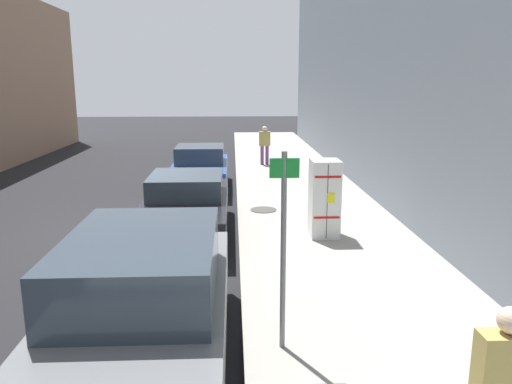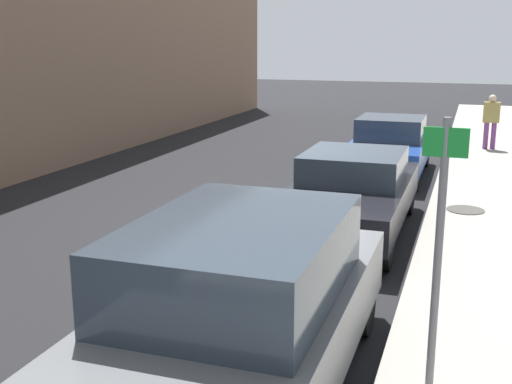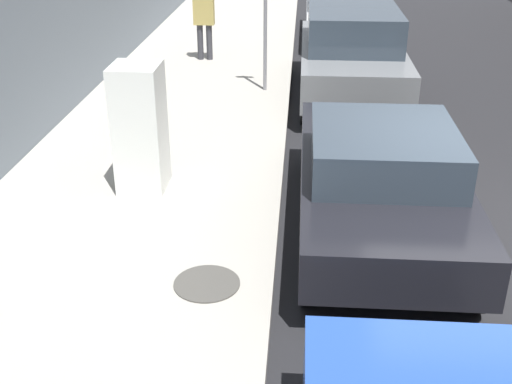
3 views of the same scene
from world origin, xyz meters
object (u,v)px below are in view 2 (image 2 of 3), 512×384
(parked_suv_gray, at_px, (240,308))
(street_sign_post, at_px, (438,251))
(pedestrian_standing_near, at_px, (491,118))
(parked_hatchback_blue, at_px, (389,146))
(parked_sedan_dark, at_px, (351,191))

(parked_suv_gray, bearing_deg, street_sign_post, -173.60)
(street_sign_post, relative_size, parked_suv_gray, 0.54)
(street_sign_post, height_order, pedestrian_standing_near, street_sign_post)
(street_sign_post, xyz_separation_m, parked_suv_gray, (1.71, 0.19, -0.68))
(parked_hatchback_blue, bearing_deg, parked_suv_gray, 90.00)
(street_sign_post, xyz_separation_m, parked_sedan_dark, (1.71, -5.43, -0.85))
(pedestrian_standing_near, height_order, parked_hatchback_blue, pedestrian_standing_near)
(parked_sedan_dark, bearing_deg, parked_suv_gray, 90.00)
(parked_hatchback_blue, relative_size, parked_suv_gray, 0.86)
(parked_hatchback_blue, distance_m, parked_suv_gray, 10.74)
(street_sign_post, relative_size, parked_sedan_dark, 0.57)
(parked_hatchback_blue, height_order, parked_sedan_dark, parked_hatchback_blue)
(pedestrian_standing_near, relative_size, parked_suv_gray, 0.34)
(parked_sedan_dark, bearing_deg, parked_hatchback_blue, -90.00)
(parked_hatchback_blue, bearing_deg, street_sign_post, 99.21)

